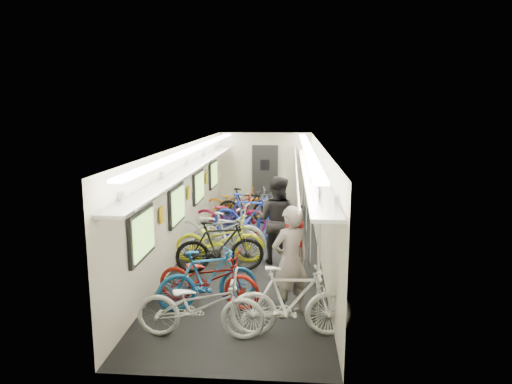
% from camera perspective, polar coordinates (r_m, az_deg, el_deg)
% --- Properties ---
extents(train_car_shell, '(10.00, 10.00, 10.00)m').
position_cam_1_polar(train_car_shell, '(10.80, -2.07, 2.30)').
color(train_car_shell, black).
rests_on(train_car_shell, ground).
extents(bicycle_0, '(1.82, 0.65, 0.96)m').
position_cam_1_polar(bicycle_0, '(6.59, -6.98, -13.89)').
color(bicycle_0, silver).
rests_on(bicycle_0, ground).
extents(bicycle_1, '(1.69, 1.08, 0.99)m').
position_cam_1_polar(bicycle_1, '(7.48, -6.05, -10.73)').
color(bicycle_1, '#185594').
rests_on(bicycle_1, ground).
extents(bicycle_2, '(1.85, 0.98, 0.92)m').
position_cam_1_polar(bicycle_2, '(7.58, -5.98, -10.68)').
color(bicycle_2, maroon).
rests_on(bicycle_2, ground).
extents(bicycle_3, '(1.81, 0.86, 1.05)m').
position_cam_1_polar(bicycle_3, '(8.99, -4.52, -6.82)').
color(bicycle_3, black).
rests_on(bicycle_3, ground).
extents(bicycle_4, '(1.89, 0.79, 0.97)m').
position_cam_1_polar(bicycle_4, '(9.58, -4.54, -5.97)').
color(bicycle_4, '#EEF417').
rests_on(bicycle_4, ground).
extents(bicycle_5, '(1.61, 0.97, 0.94)m').
position_cam_1_polar(bicycle_5, '(10.06, -3.41, -5.24)').
color(bicycle_5, '#BDBDBF').
rests_on(bicycle_5, ground).
extents(bicycle_6, '(2.31, 1.28, 1.15)m').
position_cam_1_polar(bicycle_6, '(10.01, -4.73, -4.71)').
color(bicycle_6, '#AEAEB3').
rests_on(bicycle_6, ground).
extents(bicycle_7, '(1.96, 0.98, 1.13)m').
position_cam_1_polar(bicycle_7, '(11.22, -0.93, -3.06)').
color(bicycle_7, '#1C2EA8').
rests_on(bicycle_7, ground).
extents(bicycle_8, '(1.91, 0.69, 1.00)m').
position_cam_1_polar(bicycle_8, '(11.68, -3.32, -2.87)').
color(bicycle_8, maroon).
rests_on(bicycle_8, ground).
extents(bicycle_9, '(1.69, 0.68, 0.99)m').
position_cam_1_polar(bicycle_9, '(12.77, -1.22, -1.73)').
color(bicycle_9, black).
rests_on(bicycle_9, ground).
extents(bicycle_10, '(1.92, 0.91, 0.97)m').
position_cam_1_polar(bicycle_10, '(13.26, -2.60, -1.32)').
color(bicycle_10, orange).
rests_on(bicycle_10, ground).
extents(bicycle_11, '(1.76, 0.62, 1.04)m').
position_cam_1_polar(bicycle_11, '(6.58, 4.41, -13.51)').
color(bicycle_11, white).
rests_on(bicycle_11, ground).
extents(bicycle_12, '(1.79, 0.85, 0.90)m').
position_cam_1_polar(bicycle_12, '(13.32, -0.93, -1.39)').
color(bicycle_12, slate).
rests_on(bicycle_12, ground).
extents(bicycle_14, '(1.84, 0.67, 0.96)m').
position_cam_1_polar(bicycle_14, '(13.55, 0.05, -1.07)').
color(bicycle_14, slate).
rests_on(bicycle_14, ground).
extents(passenger_near, '(0.76, 0.69, 1.75)m').
position_cam_1_polar(passenger_near, '(7.07, 4.31, -8.65)').
color(passenger_near, gray).
rests_on(passenger_near, ground).
extents(passenger_mid, '(1.08, 0.97, 1.82)m').
position_cam_1_polar(passenger_mid, '(9.42, 2.63, -3.53)').
color(passenger_mid, black).
rests_on(passenger_mid, ground).
extents(backpack, '(0.28, 0.18, 0.38)m').
position_cam_1_polar(backpack, '(7.07, 4.84, -5.23)').
color(backpack, '#9D0F10').
rests_on(backpack, passenger_near).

